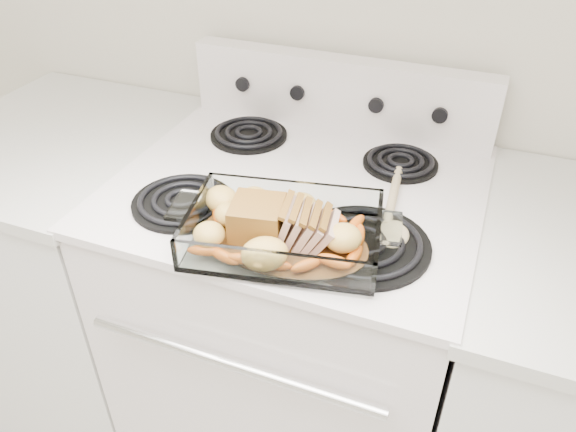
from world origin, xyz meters
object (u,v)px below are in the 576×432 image
(electric_range, at_px, (296,329))
(counter_right, at_px, (566,412))
(counter_left, at_px, (89,272))
(baking_dish, at_px, (284,235))
(pork_roast, at_px, (274,222))

(electric_range, bearing_deg, counter_right, -0.10)
(counter_left, distance_m, counter_right, 1.33)
(counter_left, height_order, counter_right, same)
(counter_right, bearing_deg, counter_left, 180.00)
(counter_right, bearing_deg, electric_range, 179.90)
(baking_dish, relative_size, pork_roast, 1.79)
(electric_range, bearing_deg, pork_roast, -80.61)
(electric_range, relative_size, pork_roast, 5.82)
(electric_range, xyz_separation_m, pork_roast, (0.04, -0.22, 0.51))
(counter_right, distance_m, pork_roast, 0.84)
(counter_left, xyz_separation_m, pork_roast, (0.70, -0.21, 0.52))
(electric_range, relative_size, counter_right, 1.20)
(counter_left, distance_m, baking_dish, 0.90)
(electric_range, height_order, pork_roast, electric_range)
(baking_dish, distance_m, pork_roast, 0.03)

